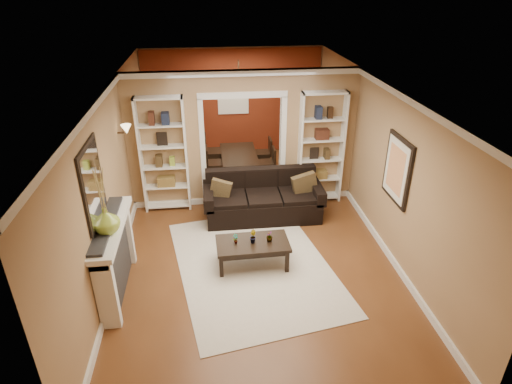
{
  "coord_description": "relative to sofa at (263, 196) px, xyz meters",
  "views": [
    {
      "loc": [
        -0.69,
        -6.78,
        4.26
      ],
      "look_at": [
        0.02,
        -0.8,
        1.19
      ],
      "focal_mm": 30.0,
      "sensor_mm": 36.0,
      "label": 1
    }
  ],
  "objects": [
    {
      "name": "dining_chair_ne",
      "position": [
        0.28,
        1.77,
        -0.07
      ],
      "size": [
        0.45,
        0.45,
        0.76
      ],
      "primitive_type": "cube",
      "rotation": [
        0.0,
        0.0,
        -1.81
      ],
      "color": "black",
      "rests_on": "floor"
    },
    {
      "name": "partition_wall",
      "position": [
        -0.31,
        0.75,
        0.91
      ],
      "size": [
        4.5,
        0.15,
        2.7
      ],
      "primitive_type": "cube",
      "color": "#A27D55",
      "rests_on": "floor"
    },
    {
      "name": "plant_left",
      "position": [
        -0.64,
        -1.54,
        0.08
      ],
      "size": [
        0.11,
        0.1,
        0.17
      ],
      "primitive_type": "imported",
      "rotation": [
        0.0,
        0.0,
        0.63
      ],
      "color": "#336626",
      "rests_on": "coffee_table"
    },
    {
      "name": "dining_chair_nw",
      "position": [
        -0.82,
        1.77,
        -0.03
      ],
      "size": [
        0.46,
        0.46,
        0.84
      ],
      "primitive_type": "cube",
      "rotation": [
        0.0,
        0.0,
        1.7
      ],
      "color": "black",
      "rests_on": "floor"
    },
    {
      "name": "dining_chair_sw",
      "position": [
        -0.82,
        2.37,
        0.02
      ],
      "size": [
        0.46,
        0.46,
        0.93
      ],
      "primitive_type": "cube",
      "rotation": [
        0.0,
        0.0,
        1.56
      ],
      "color": "black",
      "rests_on": "floor"
    },
    {
      "name": "bookshelf_left",
      "position": [
        -1.86,
        0.58,
        0.71
      ],
      "size": [
        0.9,
        0.3,
        2.3
      ],
      "primitive_type": "cube",
      "color": "white",
      "rests_on": "floor"
    },
    {
      "name": "coffee_table",
      "position": [
        -0.37,
        -1.54,
        -0.22
      ],
      "size": [
        1.18,
        0.66,
        0.44
      ],
      "primitive_type": "cube",
      "rotation": [
        0.0,
        0.0,
        0.03
      ],
      "color": "black",
      "rests_on": "floor"
    },
    {
      "name": "dining_table",
      "position": [
        -0.27,
        2.07,
        -0.18
      ],
      "size": [
        1.48,
        0.82,
        0.52
      ],
      "primitive_type": "imported",
      "rotation": [
        0.0,
        0.0,
        1.57
      ],
      "color": "black",
      "rests_on": "floor"
    },
    {
      "name": "wall_sconce",
      "position": [
        -2.46,
        0.1,
        1.39
      ],
      "size": [
        0.18,
        0.18,
        0.22
      ],
      "primitive_type": "cube",
      "color": "#FFE0A5",
      "rests_on": "wall_left"
    },
    {
      "name": "wall_right",
      "position": [
        1.94,
        -0.45,
        0.91
      ],
      "size": [
        0.0,
        8.0,
        8.0
      ],
      "primitive_type": "plane",
      "rotation": [
        1.57,
        0.0,
        -1.57
      ],
      "color": "#A27D55",
      "rests_on": "ground"
    },
    {
      "name": "fireplace",
      "position": [
        -2.4,
        -1.95,
        0.14
      ],
      "size": [
        0.32,
        1.7,
        1.16
      ],
      "primitive_type": "cube",
      "color": "white",
      "rests_on": "floor"
    },
    {
      "name": "dining_window",
      "position": [
        -0.31,
        3.48,
        1.11
      ],
      "size": [
        0.78,
        0.03,
        0.98
      ],
      "primitive_type": "cube",
      "color": "#8CA5CC",
      "rests_on": "wall_back"
    },
    {
      "name": "red_back_panel",
      "position": [
        -0.31,
        3.52,
        0.88
      ],
      "size": [
        4.44,
        0.04,
        2.64
      ],
      "primitive_type": "cube",
      "color": "maroon",
      "rests_on": "floor"
    },
    {
      "name": "plant_center",
      "position": [
        -0.37,
        -1.54,
        0.1
      ],
      "size": [
        0.11,
        0.13,
        0.22
      ],
      "primitive_type": "imported",
      "rotation": [
        0.0,
        0.0,
        1.69
      ],
      "color": "#336626",
      "rests_on": "coffee_table"
    },
    {
      "name": "chandelier",
      "position": [
        -0.31,
        2.25,
        1.58
      ],
      "size": [
        0.5,
        0.5,
        0.3
      ],
      "primitive_type": "cube",
      "color": "#352418",
      "rests_on": "ceiling"
    },
    {
      "name": "wall_front",
      "position": [
        -0.31,
        -4.45,
        0.91
      ],
      "size": [
        8.0,
        0.0,
        8.0
      ],
      "primitive_type": "plane",
      "rotation": [
        -1.57,
        0.0,
        0.0
      ],
      "color": "#A27D55",
      "rests_on": "ground"
    },
    {
      "name": "dining_chair_se",
      "position": [
        0.28,
        2.37,
        -0.06
      ],
      "size": [
        0.47,
        0.47,
        0.77
      ],
      "primitive_type": "cube",
      "rotation": [
        0.0,
        0.0,
        -1.85
      ],
      "color": "black",
      "rests_on": "floor"
    },
    {
      "name": "sofa",
      "position": [
        0.0,
        0.0,
        0.0
      ],
      "size": [
        2.27,
        0.98,
        0.89
      ],
      "primitive_type": "cube",
      "color": "black",
      "rests_on": "floor"
    },
    {
      "name": "pillow_left",
      "position": [
        -0.81,
        -0.02,
        0.18
      ],
      "size": [
        0.4,
        0.21,
        0.39
      ],
      "primitive_type": "cube",
      "rotation": [
        0.0,
        0.0,
        -0.28
      ],
      "color": "brown",
      "rests_on": "sofa"
    },
    {
      "name": "pillow_right",
      "position": [
        0.81,
        -0.02,
        0.22
      ],
      "size": [
        0.48,
        0.2,
        0.46
      ],
      "primitive_type": "cube",
      "rotation": [
        0.0,
        0.0,
        0.15
      ],
      "color": "brown",
      "rests_on": "sofa"
    },
    {
      "name": "mirror",
      "position": [
        -2.54,
        -1.95,
        1.36
      ],
      "size": [
        0.03,
        0.95,
        1.1
      ],
      "primitive_type": "cube",
      "color": "silver",
      "rests_on": "wall_left"
    },
    {
      "name": "area_rug",
      "position": [
        -0.36,
        -1.56,
        -0.44
      ],
      "size": [
        2.9,
        3.66,
        0.01
      ],
      "primitive_type": "cube",
      "rotation": [
        0.0,
        0.0,
        0.18
      ],
      "color": "beige",
      "rests_on": "floor"
    },
    {
      "name": "ceiling",
      "position": [
        -0.31,
        -0.45,
        2.26
      ],
      "size": [
        8.0,
        8.0,
        0.0
      ],
      "primitive_type": "plane",
      "rotation": [
        3.14,
        0.0,
        0.0
      ],
      "color": "white",
      "rests_on": "ground"
    },
    {
      "name": "plant_right",
      "position": [
        -0.1,
        -1.54,
        0.09
      ],
      "size": [
        0.12,
        0.12,
        0.18
      ],
      "primitive_type": "imported",
      "rotation": [
        0.0,
        0.0,
        4.54
      ],
      "color": "#336626",
      "rests_on": "coffee_table"
    },
    {
      "name": "vase",
      "position": [
        -2.4,
        -2.15,
        0.9
      ],
      "size": [
        0.43,
        0.43,
        0.37
      ],
      "primitive_type": "imported",
      "rotation": [
        0.0,
        0.0,
        0.25
      ],
      "color": "#8DA936",
      "rests_on": "fireplace"
    },
    {
      "name": "wall_back",
      "position": [
        -0.31,
        3.55,
        0.91
      ],
      "size": [
        8.0,
        0.0,
        8.0
      ],
      "primitive_type": "plane",
      "rotation": [
        1.57,
        0.0,
        0.0
      ],
      "color": "#A27D55",
      "rests_on": "ground"
    },
    {
      "name": "floor",
      "position": [
        -0.31,
        -0.45,
        -0.44
      ],
      "size": [
        8.0,
        8.0,
        0.0
      ],
      "primitive_type": "plane",
      "color": "brown",
      "rests_on": "ground"
    },
    {
      "name": "bookshelf_right",
      "position": [
        1.24,
        0.58,
        0.71
      ],
      "size": [
        0.9,
        0.3,
        2.3
      ],
      "primitive_type": "cube",
      "color": "white",
      "rests_on": "floor"
    },
    {
      "name": "wall_left",
      "position": [
        -2.56,
        -0.45,
        0.91
      ],
      "size": [
        0.0,
        8.0,
        8.0
      ],
      "primitive_type": "plane",
      "rotation": [
        1.57,
        0.0,
        1.57
      ],
      "color": "#A27D55",
      "rests_on": "ground"
    },
    {
      "name": "framed_art",
      "position": [
        1.9,
        -1.45,
        1.11
      ],
      "size": [
        0.04,
        0.85,
        1.05
      ],
      "primitive_type": "cube",
      "color": "black",
      "rests_on": "wall_right"
    }
  ]
}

